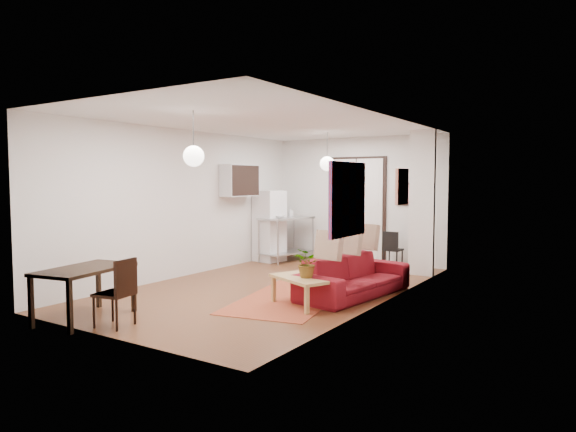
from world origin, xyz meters
The scene contains 27 objects.
floor centered at (0.00, 0.00, 0.00)m, with size 7.00×7.00×0.00m, color brown.
ceiling centered at (0.00, 0.00, 2.90)m, with size 4.20×7.00×0.02m, color silver.
wall_back centered at (0.00, 3.50, 1.45)m, with size 4.20×0.02×2.90m, color silver.
wall_front centered at (0.00, -3.50, 1.45)m, with size 4.20×0.02×2.90m, color silver.
wall_left centered at (-2.10, 0.00, 1.45)m, with size 0.02×7.00×2.90m, color silver.
wall_right centered at (2.10, 0.00, 1.45)m, with size 0.02×7.00×2.90m, color silver.
double_doors centered at (0.00, 3.46, 1.20)m, with size 1.44×0.06×2.50m, color white.
stub_partition centered at (1.85, 2.55, 1.45)m, with size 0.50×0.10×2.90m, color silver.
wall_cabinet centered at (-1.92, 1.50, 1.90)m, with size 0.35×1.00×0.70m, color silver.
painting_popart centered at (2.08, -1.25, 1.65)m, with size 0.05×1.00×1.00m, color red.
painting_abstract centered at (2.08, 0.80, 1.80)m, with size 0.05×0.50×0.60m, color white.
poster_back centered at (1.15, 3.47, 1.60)m, with size 0.40×0.03×0.50m, color red.
print_left centered at (-2.07, 2.00, 1.95)m, with size 0.03×0.44×0.54m, color #95593E.
pendant_back centered at (0.00, 2.00, 2.25)m, with size 0.30×0.30×0.80m.
pendant_front centered at (0.00, -2.00, 2.25)m, with size 0.30×0.30×0.80m.
kilim_rug centered at (0.62, -0.09, 0.00)m, with size 1.40×3.73×0.01m, color #A94F2A.
sofa centered at (1.51, 0.16, 0.33)m, with size 0.87×2.23×0.65m, color maroon.
coffee_table centered at (1.16, -0.91, 0.39)m, with size 1.15×0.92×0.45m.
potted_plant centered at (1.26, -0.91, 0.67)m, with size 0.39×0.34×0.44m, color #385F2B.
kitchen_counter centered at (-1.44, 2.66, 0.69)m, with size 0.86×1.43×1.04m.
bowl centered at (-1.44, 2.36, 1.07)m, with size 0.24×0.24×0.06m, color beige.
soap_bottle centered at (-1.49, 2.91, 1.14)m, with size 0.10×0.10×0.21m, color teal.
fridge centered at (-1.75, 2.40, 0.83)m, with size 0.59×0.59×1.66m, color white.
dining_table centered at (-0.95, -3.15, 0.64)m, with size 0.97×1.41×0.72m.
dining_chair_near centered at (-0.35, -3.06, 0.51)m, with size 0.49×0.64×0.89m.
dining_chair_far centered at (-0.35, -3.06, 0.51)m, with size 0.49×0.64×0.89m.
black_side_chair centered at (1.03, 3.22, 0.46)m, with size 0.38×0.38×0.80m.
Camera 1 is at (5.12, -7.46, 1.91)m, focal length 32.00 mm.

